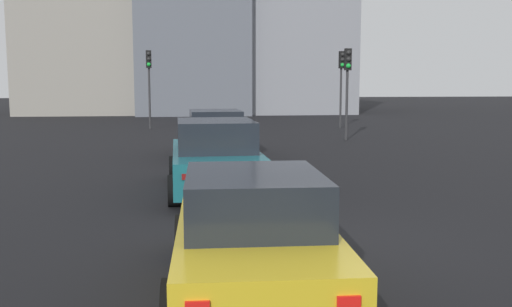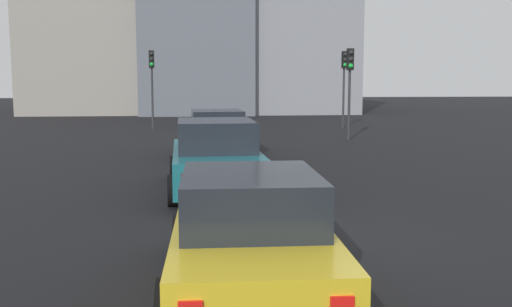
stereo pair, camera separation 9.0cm
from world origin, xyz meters
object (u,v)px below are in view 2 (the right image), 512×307
at_px(car_black_right_lead, 217,134).
at_px(traffic_light_far_left, 152,73).
at_px(traffic_light_near_left, 344,73).
at_px(car_teal_right_second, 216,158).
at_px(car_yellow_right_third, 249,234).
at_px(traffic_light_near_right, 350,74).

height_order(car_black_right_lead, traffic_light_far_left, traffic_light_far_left).
relative_size(car_black_right_lead, traffic_light_near_left, 1.13).
relative_size(car_teal_right_second, traffic_light_far_left, 1.17).
xyz_separation_m(car_black_right_lead, traffic_light_far_left, (11.35, 2.91, 2.18)).
relative_size(car_black_right_lead, car_yellow_right_third, 1.06).
xyz_separation_m(car_teal_right_second, traffic_light_near_left, (16.97, -7.44, 2.14)).
bearing_deg(traffic_light_near_left, car_black_right_lead, -37.38).
height_order(car_yellow_right_third, traffic_light_near_right, traffic_light_near_right).
relative_size(traffic_light_near_left, traffic_light_far_left, 1.00).
height_order(car_yellow_right_third, traffic_light_far_left, traffic_light_far_left).
bearing_deg(traffic_light_near_right, traffic_light_near_left, 170.30).
xyz_separation_m(car_black_right_lead, car_yellow_right_third, (-12.52, 0.11, -0.03)).
relative_size(car_yellow_right_third, traffic_light_near_right, 1.12).
bearing_deg(traffic_light_far_left, car_teal_right_second, 4.36).
distance_m(car_black_right_lead, car_teal_right_second, 6.22).
bearing_deg(car_black_right_lead, car_yellow_right_third, 177.44).
relative_size(car_yellow_right_third, traffic_light_far_left, 1.06).
distance_m(car_teal_right_second, car_yellow_right_third, 6.31).
distance_m(car_teal_right_second, traffic_light_near_left, 18.65).
xyz_separation_m(car_teal_right_second, traffic_light_near_right, (10.75, -6.03, 1.99)).
xyz_separation_m(car_teal_right_second, car_yellow_right_third, (-6.31, -0.16, -0.07)).
bearing_deg(traffic_light_far_left, traffic_light_near_right, 47.68).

